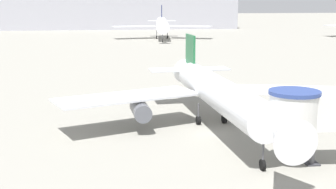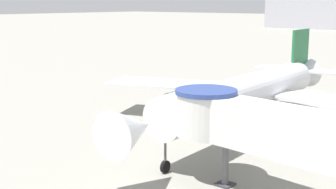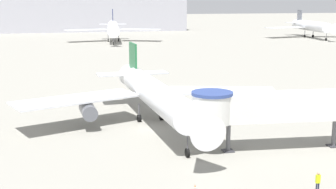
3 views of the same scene
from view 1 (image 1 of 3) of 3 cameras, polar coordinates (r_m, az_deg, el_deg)
The scene contains 4 objects.
ground_plane at distance 47.46m, azimuth 5.37°, elevation -4.71°, with size 800.00×800.00×0.00m, color gray.
main_airplane at distance 48.17m, azimuth 6.06°, elevation 0.16°, with size 33.87×32.22×8.91m.
background_jet_navy_tail at distance 158.27m, azimuth -0.72°, elevation 8.53°, with size 34.47×32.16×11.29m.
terminal_building at distance 219.49m, azimuth -10.00°, elevation 10.23°, with size 136.58×22.67×17.77m.
Camera 1 is at (-10.61, -44.32, 13.23)m, focal length 50.00 mm.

